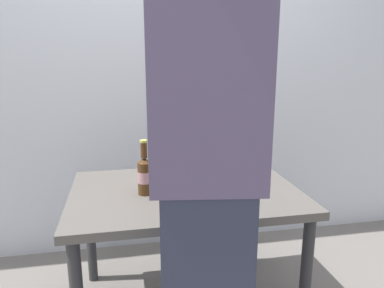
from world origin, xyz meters
name	(u,v)px	position (x,y,z in m)	size (l,w,h in m)	color
desk	(185,204)	(0.00, 0.00, 0.63)	(1.21, 0.84, 0.72)	#56514C
laptop	(221,176)	(0.21, 0.02, 0.77)	(0.37, 0.36, 0.23)	black
beer_bottle_amber	(159,162)	(-0.12, 0.16, 0.83)	(0.06, 0.06, 0.30)	brown
beer_bottle_brown	(175,164)	(-0.04, 0.09, 0.83)	(0.07, 0.07, 0.30)	#1E5123
beer_bottle_green	(160,171)	(-0.13, 0.00, 0.83)	(0.06, 0.06, 0.28)	#333333
beer_bottle_dark	(145,174)	(-0.22, -0.03, 0.83)	(0.07, 0.07, 0.29)	#472B14
person_figure	(207,185)	(-0.02, -0.57, 0.95)	(0.44, 0.33, 1.88)	#2D3347
back_wall	(165,73)	(0.00, 0.81, 1.30)	(6.00, 0.10, 2.60)	silver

